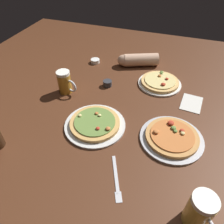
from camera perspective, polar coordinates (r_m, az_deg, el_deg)
ground_plane at (r=1.17m, az=0.00°, el=-1.27°), size 2.40×2.40×0.03m
pizza_plate_near at (r=1.09m, az=-4.60°, el=-3.15°), size 0.31×0.31×0.05m
pizza_plate_far at (r=1.41m, az=12.69°, el=7.77°), size 0.27×0.27×0.05m
pizza_plate_side at (r=1.07m, az=15.73°, el=-6.51°), size 0.31×0.31×0.05m
beer_mug_dark at (r=0.83m, az=22.54°, el=-23.50°), size 0.10×0.13×0.15m
beer_mug_pale at (r=1.31m, az=-12.52°, el=7.79°), size 0.13×0.08×0.14m
ramekin_sauce at (r=1.36m, az=-1.22°, el=7.71°), size 0.06×0.06×0.04m
ramekin_butter at (r=1.62m, az=-4.53°, el=13.49°), size 0.06×0.06×0.03m
napkin_folded at (r=1.31m, az=20.56°, el=2.29°), size 0.13×0.17×0.01m
fork_left at (r=0.91m, az=1.17°, el=-17.41°), size 0.11×0.20×0.01m
diner_arm at (r=1.58m, az=6.68°, el=13.70°), size 0.29×0.18×0.09m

